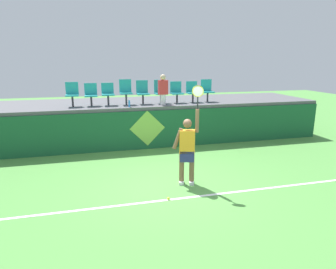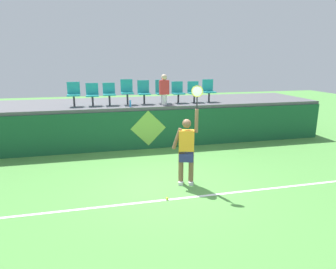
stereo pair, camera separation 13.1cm
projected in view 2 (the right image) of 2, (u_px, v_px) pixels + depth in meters
The scene contains 18 objects.
ground_plane at pixel (171, 185), 7.57m from camera, with size 40.00×40.00×0.00m, color #519342.
court_back_wall at pixel (149, 129), 10.59m from camera, with size 13.93×0.20×1.38m, color #195633.
spectator_platform at pixel (142, 103), 11.82m from camera, with size 13.93×3.11×0.12m, color #56565B.
court_baseline_stripe at pixel (179, 198), 6.84m from camera, with size 12.54×0.08×0.01m, color white.
tennis_player at pixel (187, 148), 7.43m from camera, with size 0.74×0.35×2.53m.
tennis_ball at pixel (167, 198), 6.77m from camera, with size 0.07×0.07×0.07m, color #D1E533.
water_bottle at pixel (130, 104), 10.36m from camera, with size 0.06×0.06×0.24m, color #338CE5.
stadium_chair_0 at pixel (74, 93), 10.47m from camera, with size 0.44×0.42×0.85m.
stadium_chair_1 at pixel (92, 93), 10.62m from camera, with size 0.44×0.42×0.80m.
stadium_chair_2 at pixel (109, 93), 10.75m from camera, with size 0.44×0.42×0.80m.
stadium_chair_3 at pixel (127, 91), 10.89m from camera, with size 0.44×0.42×0.92m.
stadium_chair_4 at pixel (144, 91), 11.04m from camera, with size 0.44×0.42×0.87m.
stadium_chair_5 at pixel (162, 91), 11.19m from camera, with size 0.44×0.42×0.88m.
stadium_chair_6 at pixel (178, 91), 11.34m from camera, with size 0.44×0.42×0.80m.
stadium_chair_7 at pixel (194, 91), 11.48m from camera, with size 0.44×0.42×0.80m.
stadium_chair_8 at pixel (209, 90), 11.61m from camera, with size 0.44×0.42×0.86m.
spectator_0 at pixel (164, 89), 10.76m from camera, with size 0.34×0.21×1.11m.
wall_signage_mount at pixel (149, 149), 10.65m from camera, with size 1.27×0.01×1.40m.
Camera 2 is at (-1.70, -6.81, 3.13)m, focal length 31.62 mm.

